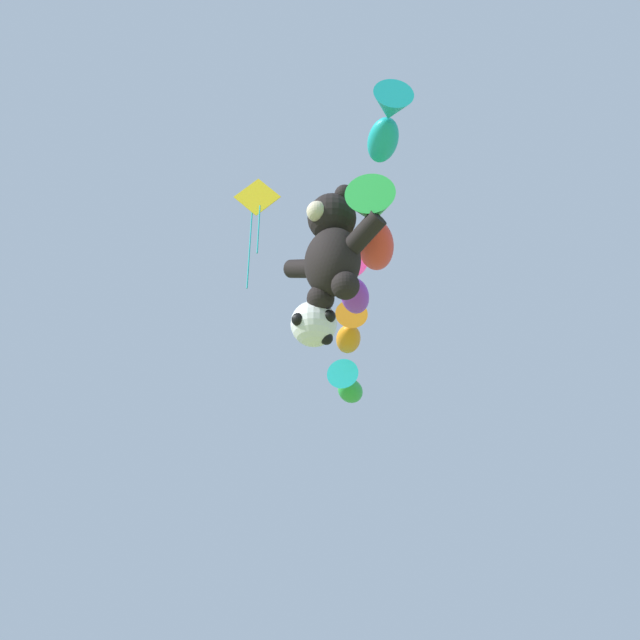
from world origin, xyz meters
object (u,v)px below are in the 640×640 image
object	(u,v)px
fish_kite_teal	(387,124)
fish_kite_tangerine	(349,330)
fish_kite_violet	(353,284)
teddy_bear_kite	(332,248)
fish_kite_emerald	(348,385)
soccer_ball_kite	(314,324)
fish_kite_crimson	(374,228)
diamond_kite	(256,206)

from	to	relation	value
fish_kite_teal	fish_kite_tangerine	bearing A→B (deg)	137.54
fish_kite_violet	fish_kite_tangerine	distance (m)	2.77
teddy_bear_kite	fish_kite_violet	bearing A→B (deg)	123.48
fish_kite_tangerine	fish_kite_emerald	world-z (taller)	fish_kite_tangerine
soccer_ball_kite	fish_kite_crimson	distance (m)	2.26
soccer_ball_kite	fish_kite_emerald	bearing A→B (deg)	127.77
fish_kite_teal	fish_kite_emerald	xyz separation A→B (m)	(-7.19, 6.73, -0.40)
fish_kite_teal	fish_kite_crimson	size ratio (longest dim) A/B	0.62
soccer_ball_kite	fish_kite_violet	world-z (taller)	fish_kite_violet
teddy_bear_kite	fish_kite_crimson	xyz separation A→B (m)	(0.50, 0.66, 0.55)
teddy_bear_kite	soccer_ball_kite	size ratio (longest dim) A/B	2.63
fish_kite_crimson	diamond_kite	world-z (taller)	diamond_kite
soccer_ball_kite	diamond_kite	size ratio (longest dim) A/B	0.32
fish_kite_teal	fish_kite_tangerine	xyz separation A→B (m)	(-5.59, 5.12, 0.23)
fish_kite_crimson	fish_kite_emerald	world-z (taller)	fish_kite_crimson
fish_kite_tangerine	diamond_kite	bearing A→B (deg)	-76.54
teddy_bear_kite	fish_kite_crimson	size ratio (longest dim) A/B	1.05
fish_kite_crimson	teddy_bear_kite	bearing A→B (deg)	-127.40
fish_kite_teal	fish_kite_violet	bearing A→B (deg)	139.31
fish_kite_violet	teddy_bear_kite	bearing A→B (deg)	-56.52
soccer_ball_kite	fish_kite_emerald	distance (m)	7.28
teddy_bear_kite	fish_kite_crimson	bearing A→B (deg)	52.60
fish_kite_crimson	fish_kite_tangerine	size ratio (longest dim) A/B	1.17
teddy_bear_kite	fish_kite_violet	world-z (taller)	teddy_bear_kite
fish_kite_emerald	fish_kite_tangerine	bearing A→B (deg)	-45.28
fish_kite_teal	fish_kite_tangerine	size ratio (longest dim) A/B	0.73
teddy_bear_kite	fish_kite_emerald	distance (m)	7.58
fish_kite_violet	fish_kite_emerald	xyz separation A→B (m)	(-3.53, 3.58, -0.36)
fish_kite_teal	fish_kite_tangerine	world-z (taller)	fish_kite_tangerine
fish_kite_tangerine	soccer_ball_kite	bearing A→B (deg)	-55.51
fish_kite_teal	fish_kite_violet	xyz separation A→B (m)	(-3.66, 3.15, -0.04)
diamond_kite	fish_kite_emerald	bearing A→B (deg)	114.18
soccer_ball_kite	teddy_bear_kite	bearing A→B (deg)	-12.96
fish_kite_emerald	fish_kite_teal	bearing A→B (deg)	-43.11
fish_kite_tangerine	diamond_kite	size ratio (longest dim) A/B	0.68
soccer_ball_kite	fish_kite_violet	distance (m)	3.02
soccer_ball_kite	fish_kite_crimson	size ratio (longest dim) A/B	0.40
fish_kite_violet	fish_kite_tangerine	bearing A→B (deg)	134.44
teddy_bear_kite	fish_kite_emerald	world-z (taller)	teddy_bear_kite
fish_kite_violet	soccer_ball_kite	bearing A→B (deg)	-68.26
teddy_bear_kite	fish_kite_emerald	bearing A→B (deg)	130.82
teddy_bear_kite	fish_kite_emerald	size ratio (longest dim) A/B	1.21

